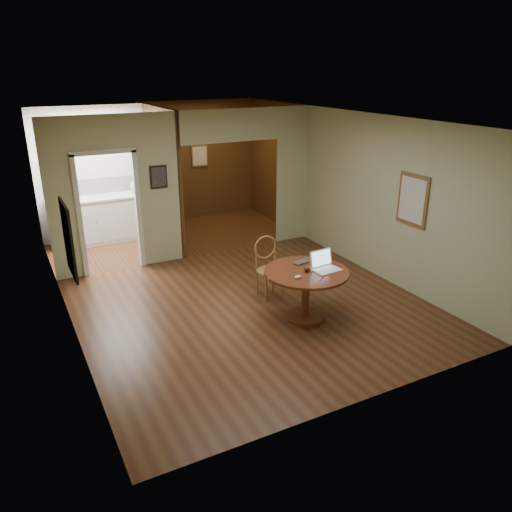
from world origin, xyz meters
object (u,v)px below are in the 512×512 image
dining_table (306,283)px  open_laptop (324,265)px  closed_laptop (305,262)px  chair (268,264)px

dining_table → open_laptop: 0.37m
open_laptop → closed_laptop: open_laptop is taller
open_laptop → chair: bearing=105.7°
chair → closed_laptop: size_ratio=3.06×
open_laptop → dining_table: bearing=162.7°
chair → open_laptop: bearing=-70.0°
dining_table → closed_laptop: closed_laptop is taller
closed_laptop → dining_table: bearing=-132.5°
closed_laptop → chair: bearing=95.3°
dining_table → chair: chair is taller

